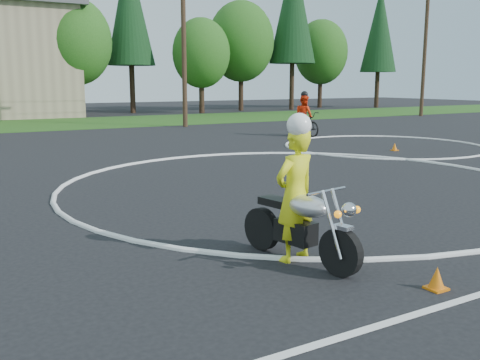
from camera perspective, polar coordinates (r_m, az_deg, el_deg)
ground at (r=11.62m, az=15.13°, el=-2.89°), size 120.00×120.00×0.00m
grass_strip at (r=35.93m, az=-17.20°, el=5.82°), size 120.00×10.00×0.02m
course_markings at (r=16.21m, az=9.63°, el=1.06°), size 19.05×19.05×0.12m
primary_motorcycle at (r=7.80m, az=6.52°, el=-4.76°), size 0.77×2.21×1.17m
rider_primary_grp at (r=7.79m, az=5.92°, el=-1.13°), size 0.79×0.60×2.18m
rider_second_grp at (r=26.27m, az=6.83°, el=6.34°), size 0.83×2.28×2.18m
traffic_cones at (r=18.81m, az=23.53°, el=2.02°), size 17.40×11.03×0.30m
treeline at (r=48.45m, az=-2.00°, el=15.17°), size 38.20×8.10×14.52m
utility_poles at (r=31.85m, az=-6.03°, el=15.04°), size 41.60×1.12×10.00m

